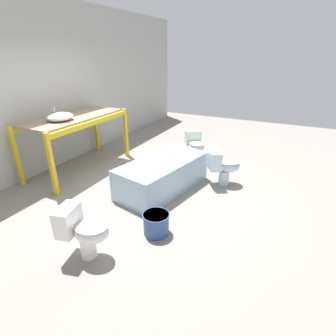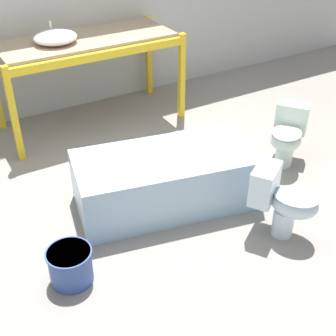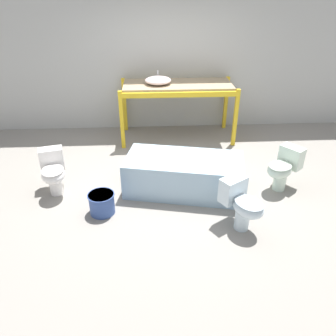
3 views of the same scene
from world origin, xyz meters
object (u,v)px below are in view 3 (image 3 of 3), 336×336
sink_basin (158,80)px  toilet_extra (283,167)px  toilet_near (242,203)px  bathtub_main (184,172)px  bucket_white (102,203)px  toilet_far (53,171)px

sink_basin → toilet_extra: size_ratio=0.74×
sink_basin → toilet_near: size_ratio=0.74×
toilet_extra → bathtub_main: bearing=-129.3°
bucket_white → toilet_extra: bearing=9.8°
bathtub_main → toilet_near: size_ratio=2.77×
sink_basin → bucket_white: 2.74m
sink_basin → toilet_far: 2.57m
toilet_far → toilet_extra: 3.36m
bathtub_main → toilet_extra: (1.47, -0.04, 0.06)m
bucket_white → sink_basin: bearing=70.7°
toilet_near → toilet_far: size_ratio=1.02×
toilet_near → bucket_white: toilet_near is taller
sink_basin → bathtub_main: 2.11m
toilet_near → toilet_far: same height
bathtub_main → bucket_white: (-1.15, -0.50, -0.15)m
bathtub_main → toilet_extra: bearing=10.3°
toilet_far → bucket_white: (0.74, -0.54, -0.21)m
sink_basin → toilet_near: 3.06m
sink_basin → toilet_far: bearing=-130.3°
toilet_near → bucket_white: size_ratio=1.83×
toilet_near → bathtub_main: bearing=92.4°
sink_basin → bathtub_main: (0.31, -1.91, -0.85)m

